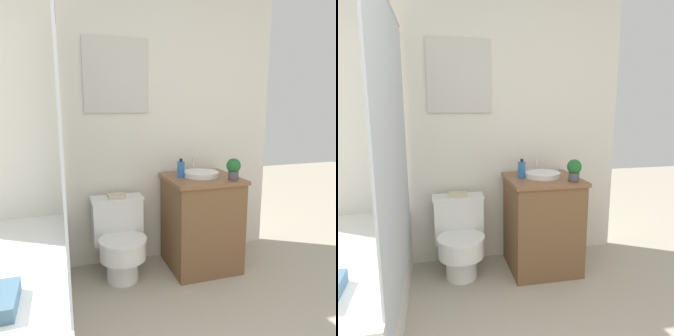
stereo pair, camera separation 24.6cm
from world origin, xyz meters
The scene contains 8 objects.
wall_back centered at (0.00, 2.40, 1.26)m, with size 3.01×0.07×2.50m.
shower_area centered at (-0.68, 1.59, 0.30)m, with size 0.62×1.58×1.98m.
toilet centered at (0.01, 2.12, 0.32)m, with size 0.42×0.52×0.64m.
vanity centered at (0.70, 2.08, 0.40)m, with size 0.59×0.57×0.79m.
sink centered at (0.70, 2.10, 0.82)m, with size 0.30×0.33×0.13m.
soap_bottle centered at (0.53, 2.12, 0.86)m, with size 0.06×0.06×0.16m.
potted_plant centered at (0.89, 1.89, 0.89)m, with size 0.11×0.11×0.17m.
book_on_tank centered at (0.01, 2.23, 0.65)m, with size 0.14×0.12×0.02m.
Camera 1 is at (-0.39, -0.37, 1.38)m, focal length 35.00 mm.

